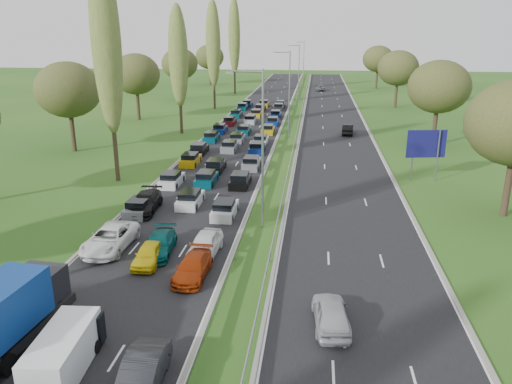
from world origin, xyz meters
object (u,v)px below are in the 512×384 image
(near_car_3, at_px, (145,203))
(white_van_rear, at_px, (66,350))
(direction_sign, at_px, (426,146))
(near_car_2, at_px, (110,238))
(blue_lorry, at_px, (2,318))

(near_car_3, bearing_deg, white_van_rear, -84.18)
(direction_sign, bearing_deg, near_car_2, -141.25)
(near_car_3, relative_size, white_van_rear, 1.10)
(near_car_2, xyz_separation_m, direction_sign, (24.98, 20.05, 2.77))
(near_car_2, distance_m, near_car_3, 7.71)
(near_car_3, bearing_deg, blue_lorry, -93.73)
(white_van_rear, bearing_deg, blue_lorry, 161.91)
(white_van_rear, bearing_deg, near_car_3, 94.91)
(blue_lorry, distance_m, white_van_rear, 3.63)
(near_car_2, relative_size, near_car_3, 1.07)
(near_car_2, height_order, near_car_3, near_car_2)
(near_car_3, height_order, direction_sign, direction_sign)
(blue_lorry, bearing_deg, near_car_3, 94.38)
(direction_sign, bearing_deg, blue_lorry, -128.30)
(blue_lorry, relative_size, direction_sign, 1.61)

